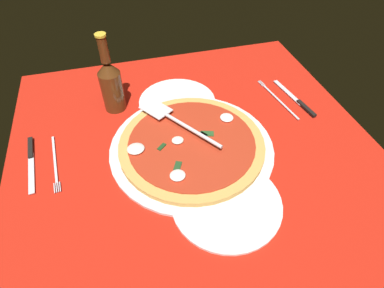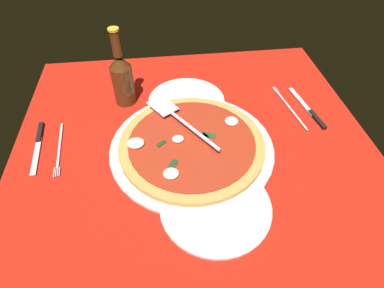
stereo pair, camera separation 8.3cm
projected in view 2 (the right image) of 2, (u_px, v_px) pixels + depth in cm
name	position (u px, v px, depth cm)	size (l,w,h in cm)	color
ground_plane	(195.00, 150.00, 85.52)	(98.39, 98.39, 0.80)	red
checker_pattern	(195.00, 148.00, 85.20)	(98.39, 98.39, 0.10)	white
pizza_pan	(192.00, 148.00, 84.50)	(44.09, 44.09, 1.08)	silver
dinner_plate_left	(186.00, 101.00, 99.17)	(24.02, 24.02, 1.00)	white
dinner_plate_right	(215.00, 206.00, 71.57)	(25.65, 25.65, 1.00)	silver
pizza	(192.00, 144.00, 83.48)	(39.06, 39.06, 2.82)	gold
pizza_server	(180.00, 119.00, 87.25)	(25.58, 18.77, 1.00)	silver
place_setting_near	(49.00, 146.00, 85.16)	(20.97, 14.29, 1.40)	white
place_setting_far	(300.00, 110.00, 96.19)	(21.98, 13.68, 1.40)	white
beer_bottle	(122.00, 78.00, 93.06)	(6.46, 6.46, 24.37)	#4E2A11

